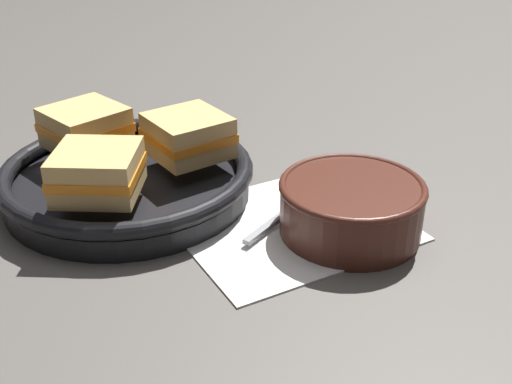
# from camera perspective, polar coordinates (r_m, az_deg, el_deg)

# --- Properties ---
(ground_plane) EXTENTS (4.00, 4.00, 0.00)m
(ground_plane) POSITION_cam_1_polar(r_m,az_deg,el_deg) (0.68, 0.55, -2.26)
(ground_plane) COLOR #56514C
(napkin) EXTENTS (0.23, 0.20, 0.00)m
(napkin) POSITION_cam_1_polar(r_m,az_deg,el_deg) (0.67, 3.01, -2.89)
(napkin) COLOR white
(napkin) RESTS_ON ground_plane
(soup_bowl) EXTENTS (0.15, 0.15, 0.06)m
(soup_bowl) POSITION_cam_1_polar(r_m,az_deg,el_deg) (0.65, 8.46, -1.13)
(soup_bowl) COLOR #4C2319
(soup_bowl) RESTS_ON ground_plane
(spoon) EXTENTS (0.14, 0.08, 0.01)m
(spoon) POSITION_cam_1_polar(r_m,az_deg,el_deg) (0.70, 4.02, -0.84)
(spoon) COLOR #9E9EA3
(spoon) RESTS_ON napkin
(skillet) EXTENTS (0.28, 0.28, 0.04)m
(skillet) POSITION_cam_1_polar(r_m,az_deg,el_deg) (0.73, -11.31, 1.10)
(skillet) COLOR black
(skillet) RESTS_ON ground_plane
(sandwich_near_left) EXTENTS (0.09, 0.09, 0.05)m
(sandwich_near_left) POSITION_cam_1_polar(r_m,az_deg,el_deg) (0.72, -6.06, 5.03)
(sandwich_near_left) COLOR #DBB26B
(sandwich_near_left) RESTS_ON skillet
(sandwich_near_right) EXTENTS (0.10, 0.10, 0.05)m
(sandwich_near_right) POSITION_cam_1_polar(r_m,az_deg,el_deg) (0.77, -14.93, 5.59)
(sandwich_near_right) COLOR #DBB26B
(sandwich_near_right) RESTS_ON skillet
(sandwich_far_left) EXTENTS (0.11, 0.11, 0.05)m
(sandwich_far_left) POSITION_cam_1_polar(r_m,az_deg,el_deg) (0.65, -13.92, 1.75)
(sandwich_far_left) COLOR #DBB26B
(sandwich_far_left) RESTS_ON skillet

